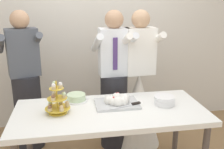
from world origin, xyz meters
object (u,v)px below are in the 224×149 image
object	(u,v)px
cupcake_stand	(57,101)
round_cake	(76,98)
dessert_table	(111,117)
person_groom	(114,89)
person_guest	(27,89)
person_bride	(138,100)
main_cake_tray	(117,101)
plate_stack	(164,100)

from	to	relation	value
cupcake_stand	round_cake	world-z (taller)	cupcake_stand
dessert_table	cupcake_stand	size ratio (longest dim) A/B	5.90
person_groom	person_guest	xyz separation A→B (m)	(-1.02, 0.15, 0.00)
round_cake	person_bride	xyz separation A→B (m)	(0.76, 0.36, -0.22)
main_cake_tray	plate_stack	size ratio (longest dim) A/B	2.10
dessert_table	plate_stack	xyz separation A→B (m)	(0.54, 0.03, 0.12)
plate_stack	person_bride	size ratio (longest dim) A/B	0.12
person_guest	plate_stack	bearing A→B (deg)	-28.28
dessert_table	person_guest	size ratio (longest dim) A/B	1.08
dessert_table	person_guest	distance (m)	1.18
person_groom	plate_stack	bearing A→B (deg)	-57.34
round_cake	cupcake_stand	bearing A→B (deg)	-124.25
dessert_table	person_guest	world-z (taller)	person_guest
round_cake	person_guest	distance (m)	0.76
cupcake_stand	person_bride	xyz separation A→B (m)	(0.93, 0.62, -0.31)
person_bride	person_groom	bearing A→B (deg)	179.56
dessert_table	person_groom	world-z (taller)	person_groom
main_cake_tray	person_groom	bearing A→B (deg)	83.35
plate_stack	person_guest	world-z (taller)	person_guest
person_guest	main_cake_tray	bearing A→B (deg)	-36.00
cupcake_stand	person_bride	distance (m)	1.16
main_cake_tray	person_groom	size ratio (longest dim) A/B	0.26
cupcake_stand	person_groom	size ratio (longest dim) A/B	0.18
dessert_table	person_bride	distance (m)	0.79
cupcake_stand	round_cake	bearing A→B (deg)	55.75
plate_stack	round_cake	world-z (taller)	plate_stack
cupcake_stand	plate_stack	xyz separation A→B (m)	(1.02, 0.01, -0.07)
plate_stack	dessert_table	bearing A→B (deg)	-176.67
person_bride	cupcake_stand	bearing A→B (deg)	-146.35
person_groom	person_guest	bearing A→B (deg)	171.84
cupcake_stand	person_guest	xyz separation A→B (m)	(-0.39, 0.77, -0.14)
plate_stack	main_cake_tray	bearing A→B (deg)	171.83
dessert_table	plate_stack	bearing A→B (deg)	3.33
main_cake_tray	person_groom	world-z (taller)	person_groom
cupcake_stand	person_bride	size ratio (longest dim) A/B	0.18
person_groom	dessert_table	bearing A→B (deg)	-102.79
dessert_table	plate_stack	world-z (taller)	plate_stack
round_cake	person_guest	size ratio (longest dim) A/B	0.14
round_cake	person_groom	distance (m)	0.59
person_bride	person_guest	size ratio (longest dim) A/B	1.00
cupcake_stand	main_cake_tray	size ratio (longest dim) A/B	0.71
person_groom	cupcake_stand	bearing A→B (deg)	-135.34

